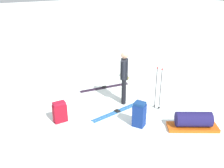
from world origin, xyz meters
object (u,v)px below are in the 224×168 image
backpack_large_dark (60,112)px  ski_pair_near (117,112)px  skier_standing (124,75)px  ski_pair_far (105,87)px  gear_sled (193,121)px  sleeping_mat_rolled (124,76)px  ski_poles_planted_near (158,87)px  backpack_bright (139,114)px

backpack_large_dark → ski_pair_near: bearing=73.8°
skier_standing → ski_pair_near: size_ratio=0.93×
ski_pair_near → ski_pair_far: same height
gear_sled → sleeping_mat_rolled: 4.05m
ski_poles_planted_near → gear_sled: ski_poles_planted_near is taller
sleeping_mat_rolled → backpack_large_dark: bearing=-65.0°
ski_pair_far → backpack_bright: backpack_bright is taller
skier_standing → ski_pair_far: size_ratio=0.90×
ski_pair_far → backpack_large_dark: bearing=-61.4°
gear_sled → sleeping_mat_rolled: gear_sled is taller
ski_pair_near → backpack_bright: 1.00m
skier_standing → gear_sled: (2.28, 0.59, -0.73)m
ski_poles_planted_near → skier_standing: bearing=-147.2°
ski_pair_far → gear_sled: gear_sled is taller
backpack_bright → sleeping_mat_rolled: (-3.05, 1.81, -0.26)m
skier_standing → ski_poles_planted_near: bearing=32.8°
ski_pair_near → backpack_large_dark: backpack_large_dark is taller
ski_pair_far → ski_poles_planted_near: size_ratio=1.42×
backpack_large_dark → backpack_bright: (1.42, 1.68, 0.05)m
backpack_bright → ski_pair_near: bearing=-176.8°
skier_standing → ski_poles_planted_near: size_ratio=1.27×
ski_poles_planted_near → backpack_bright: bearing=-68.5°
skier_standing → ski_pair_far: 1.63m
skier_standing → backpack_large_dark: size_ratio=2.82×
backpack_large_dark → backpack_bright: size_ratio=0.85×
ski_poles_planted_near → gear_sled: bearing=0.1°
backpack_large_dark → gear_sled: bearing=49.6°
ski_pair_near → backpack_large_dark: 1.72m
skier_standing → sleeping_mat_rolled: size_ratio=3.09×
backpack_bright → sleeping_mat_rolled: bearing=149.2°
skier_standing → sleeping_mat_rolled: skier_standing is taller
backpack_bright → gear_sled: backpack_bright is taller
skier_standing → ski_pair_near: 1.16m
ski_pair_far → backpack_bright: bearing=-13.0°
ski_pair_near → ski_pair_far: size_ratio=0.96×
skier_standing → sleeping_mat_rolled: 2.32m
backpack_large_dark → backpack_bright: bearing=49.9°
backpack_bright → sleeping_mat_rolled: backpack_bright is taller
ski_pair_far → sleeping_mat_rolled: size_ratio=3.45×
ski_poles_planted_near → gear_sled: size_ratio=0.99×
backpack_large_dark → skier_standing: bearing=88.1°
backpack_bright → backpack_large_dark: bearing=-130.1°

